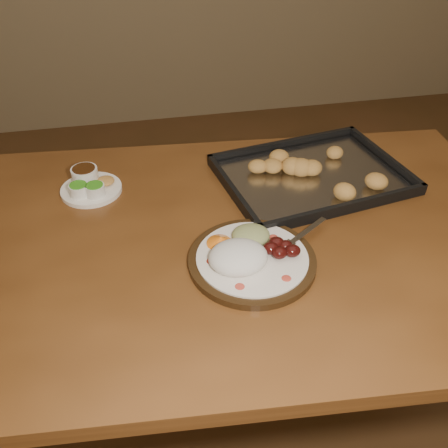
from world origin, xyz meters
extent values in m
plane|color=brown|center=(0.00, 0.00, 0.00)|extent=(4.00, 4.00, 0.00)
cube|color=brown|center=(-0.24, -0.18, 0.73)|extent=(1.57, 1.02, 0.04)
cylinder|color=#4A3216|center=(-0.88, 0.26, 0.35)|extent=(0.07, 0.07, 0.71)
cylinder|color=#4A3216|center=(0.47, 0.15, 0.35)|extent=(0.07, 0.07, 0.71)
cylinder|color=black|center=(-0.18, -0.28, 0.76)|extent=(0.28, 0.28, 0.02)
cylinder|color=white|center=(-0.18, -0.28, 0.77)|extent=(0.24, 0.24, 0.01)
ellipsoid|color=#C53E2F|center=(-0.22, -0.37, 0.77)|extent=(0.02, 0.02, 0.00)
ellipsoid|color=#C53E2F|center=(-0.12, -0.36, 0.77)|extent=(0.02, 0.02, 0.00)
ellipsoid|color=#C53E2F|center=(-0.11, -0.23, 0.77)|extent=(0.02, 0.02, 0.00)
ellipsoid|color=#C53E2F|center=(-0.27, -0.28, 0.77)|extent=(0.02, 0.02, 0.00)
ellipsoid|color=white|center=(-0.21, -0.30, 0.79)|extent=(0.15, 0.13, 0.06)
ellipsoid|color=#490E0A|center=(-0.12, -0.30, 0.79)|extent=(0.04, 0.03, 0.03)
ellipsoid|color=#490E0A|center=(-0.10, -0.28, 0.79)|extent=(0.04, 0.03, 0.03)
ellipsoid|color=#490E0A|center=(-0.12, -0.27, 0.79)|extent=(0.04, 0.03, 0.03)
ellipsoid|color=#490E0A|center=(-0.09, -0.30, 0.79)|extent=(0.04, 0.03, 0.03)
ellipsoid|color=#490E0A|center=(-0.13, -0.28, 0.79)|extent=(0.04, 0.03, 0.03)
ellipsoid|color=tan|center=(-0.17, -0.22, 0.78)|extent=(0.10, 0.09, 0.04)
cone|color=orange|center=(-0.23, -0.23, 0.78)|extent=(0.09, 0.09, 0.03)
cube|color=silver|center=(-0.03, -0.23, 0.77)|extent=(0.12, 0.09, 0.00)
cube|color=silver|center=(-0.09, -0.27, 0.77)|extent=(0.04, 0.04, 0.00)
cylinder|color=silver|center=(-0.11, -0.29, 0.77)|extent=(0.03, 0.02, 0.00)
cylinder|color=silver|center=(-0.11, -0.28, 0.77)|extent=(0.03, 0.02, 0.00)
cylinder|color=silver|center=(-0.11, -0.28, 0.77)|extent=(0.03, 0.02, 0.00)
cylinder|color=silver|center=(-0.12, -0.27, 0.77)|extent=(0.03, 0.02, 0.00)
cylinder|color=white|center=(-0.52, 0.07, 0.76)|extent=(0.16, 0.16, 0.01)
cylinder|color=white|center=(-0.55, 0.04, 0.78)|extent=(0.05, 0.05, 0.03)
cylinder|color=#3C9A1E|center=(-0.55, 0.04, 0.79)|extent=(0.04, 0.04, 0.00)
cylinder|color=white|center=(-0.51, 0.03, 0.78)|extent=(0.05, 0.05, 0.03)
cylinder|color=#3C9A1E|center=(-0.51, 0.03, 0.79)|extent=(0.04, 0.04, 0.00)
cylinder|color=white|center=(-0.53, 0.10, 0.78)|extent=(0.07, 0.07, 0.04)
cylinder|color=#351B09|center=(-0.53, 0.10, 0.80)|extent=(0.06, 0.06, 0.00)
ellipsoid|color=gold|center=(-0.48, 0.08, 0.77)|extent=(0.05, 0.05, 0.02)
cube|color=black|center=(0.06, 0.01, 0.75)|extent=(0.53, 0.43, 0.01)
cube|color=black|center=(0.03, 0.18, 0.77)|extent=(0.47, 0.10, 0.02)
cube|color=black|center=(0.09, -0.15, 0.77)|extent=(0.47, 0.10, 0.02)
cube|color=black|center=(0.29, 0.05, 0.77)|extent=(0.07, 0.35, 0.02)
cube|color=black|center=(-0.16, -0.03, 0.77)|extent=(0.07, 0.35, 0.02)
cube|color=silver|center=(0.06, 0.01, 0.76)|extent=(0.49, 0.39, 0.00)
ellipsoid|color=gold|center=(0.12, 0.02, 0.78)|extent=(0.05, 0.05, 0.04)
ellipsoid|color=gold|center=(0.15, 0.08, 0.78)|extent=(0.07, 0.07, 0.04)
ellipsoid|color=gold|center=(0.06, 0.12, 0.78)|extent=(0.06, 0.06, 0.04)
ellipsoid|color=gold|center=(-0.02, 0.05, 0.78)|extent=(0.07, 0.07, 0.04)
ellipsoid|color=gold|center=(-0.04, 0.03, 0.78)|extent=(0.07, 0.07, 0.04)
ellipsoid|color=gold|center=(0.01, -0.01, 0.78)|extent=(0.07, 0.07, 0.04)
ellipsoid|color=gold|center=(0.01, -0.06, 0.78)|extent=(0.07, 0.07, 0.04)
ellipsoid|color=gold|center=(0.10, -0.09, 0.78)|extent=(0.06, 0.06, 0.04)
ellipsoid|color=gold|center=(0.18, 0.00, 0.78)|extent=(0.07, 0.07, 0.04)
camera|label=1|loc=(-0.39, -1.06, 1.49)|focal=40.00mm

